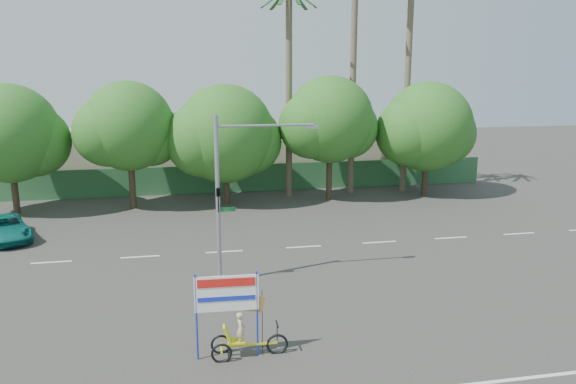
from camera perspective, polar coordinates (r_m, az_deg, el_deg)
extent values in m
plane|color=#33302D|center=(20.70, 1.04, -12.68)|extent=(120.00, 120.00, 0.00)
cube|color=#336B3D|center=(40.76, -5.29, 1.38)|extent=(38.00, 0.08, 2.00)
cube|color=beige|center=(45.24, -18.64, 3.17)|extent=(12.00, 8.00, 4.00)
cube|color=beige|center=(46.43, 4.00, 3.77)|extent=(14.00, 8.00, 3.60)
cylinder|color=#473828|center=(38.33, -26.04, 0.61)|extent=(0.40, 0.40, 3.52)
sphere|color=#1E5E1B|center=(37.87, -26.50, 5.35)|extent=(6.00, 6.00, 6.00)
sphere|color=#1E5E1B|center=(37.89, -24.33, 4.70)|extent=(4.32, 4.32, 4.32)
cylinder|color=#473828|center=(37.09, -15.57, 1.24)|extent=(0.40, 0.40, 3.74)
sphere|color=#1E5E1B|center=(36.61, -15.88, 6.47)|extent=(5.60, 5.60, 5.60)
sphere|color=#1E5E1B|center=(36.89, -13.83, 5.69)|extent=(4.03, 4.03, 4.03)
sphere|color=#1E5E1B|center=(36.53, -17.86, 5.79)|extent=(4.26, 4.26, 4.26)
cylinder|color=#473828|center=(37.13, -6.29, 1.29)|extent=(0.40, 0.40, 3.30)
sphere|color=#1E5E1B|center=(36.67, -6.40, 5.89)|extent=(6.40, 6.40, 6.40)
sphere|color=#1E5E1B|center=(37.17, -4.20, 5.21)|extent=(4.61, 4.61, 4.61)
sphere|color=#1E5E1B|center=(36.37, -8.63, 5.30)|extent=(4.86, 4.86, 4.86)
cylinder|color=#473828|center=(38.27, 4.20, 2.10)|extent=(0.40, 0.40, 3.87)
sphere|color=#1E5E1B|center=(37.80, 4.29, 7.36)|extent=(5.80, 5.80, 5.80)
sphere|color=#1E5E1B|center=(38.51, 6.04, 6.50)|extent=(4.18, 4.18, 4.18)
sphere|color=#1E5E1B|center=(37.27, 2.43, 6.77)|extent=(4.41, 4.41, 4.41)
cylinder|color=#473828|center=(40.70, 13.76, 2.08)|extent=(0.40, 0.40, 3.43)
sphere|color=#1E5E1B|center=(40.27, 13.99, 6.45)|extent=(6.20, 6.20, 6.20)
sphere|color=#1E5E1B|center=(41.20, 15.54, 5.73)|extent=(4.46, 4.46, 4.46)
sphere|color=#1E5E1B|center=(39.51, 12.27, 5.97)|extent=(4.71, 4.71, 4.71)
cylinder|color=#70604C|center=(39.66, 6.63, 11.96)|extent=(0.44, 0.44, 17.00)
cylinder|color=#70604C|center=(41.06, 12.01, 10.39)|extent=(0.44, 0.44, 15.00)
cylinder|color=#70604C|center=(38.58, 0.09, 9.80)|extent=(0.44, 0.44, 14.00)
cylinder|color=gray|center=(24.01, -6.91, -8.99)|extent=(1.10, 1.10, 0.10)
cylinder|color=gray|center=(22.98, -7.13, -0.96)|extent=(0.18, 0.18, 7.00)
cylinder|color=gray|center=(22.69, -2.26, 6.78)|extent=(4.00, 0.10, 0.10)
cube|color=gray|center=(23.07, 2.44, 6.62)|extent=(0.55, 0.20, 0.12)
imported|color=black|center=(22.74, -7.10, -0.84)|extent=(0.16, 0.20, 1.00)
cube|color=#14662D|center=(23.09, -6.24, -1.76)|extent=(0.70, 0.04, 0.18)
torus|color=black|center=(18.27, -1.11, -15.21)|extent=(0.70, 0.11, 0.70)
torus|color=black|center=(18.42, -6.83, -15.13)|extent=(0.65, 0.10, 0.65)
torus|color=black|center=(17.91, -6.77, -15.98)|extent=(0.65, 0.10, 0.65)
cube|color=#CFCE12|center=(18.16, -3.94, -15.20)|extent=(1.75, 0.14, 0.06)
cube|color=#CFCE12|center=(18.16, -6.80, -15.49)|extent=(0.09, 0.62, 0.05)
cube|color=#CFCE12|center=(18.07, -5.30, -14.86)|extent=(0.53, 0.45, 0.06)
cube|color=#CFCE12|center=(17.94, -6.23, -14.08)|extent=(0.25, 0.44, 0.56)
cylinder|color=black|center=(18.08, -1.11, -14.06)|extent=(0.03, 0.03, 0.57)
cube|color=black|center=(17.96, -1.12, -13.27)|extent=(0.06, 0.46, 0.04)
imported|color=#CCB284|center=(17.91, -4.82, -13.72)|extent=(0.28, 0.42, 1.11)
cylinder|color=#192EC0|center=(17.68, -9.28, -12.47)|extent=(0.06, 0.06, 2.78)
cylinder|color=#192EC0|center=(17.73, -3.15, -12.24)|extent=(0.06, 0.06, 2.78)
cube|color=white|center=(17.39, -6.26, -10.22)|extent=(1.96, 0.14, 1.13)
cube|color=red|center=(17.22, -6.29, -9.16)|extent=(1.75, 0.09, 0.27)
cube|color=#192EC0|center=(17.42, -6.25, -10.73)|extent=(1.75, 0.09, 0.14)
cylinder|color=black|center=(17.88, -2.63, -13.11)|extent=(0.02, 0.02, 2.16)
cube|color=red|center=(17.57, -3.84, -11.20)|extent=(0.91, 0.06, 0.67)
imported|color=#0F6A65|center=(32.85, -26.79, -3.30)|extent=(3.77, 4.99, 1.26)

